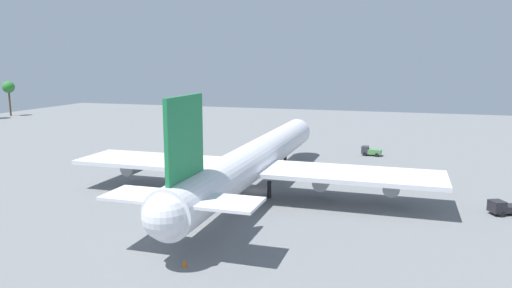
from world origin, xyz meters
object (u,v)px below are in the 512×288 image
pushback_tractor (371,151)px  maintenance_van (505,207)px  safety_cone_nose (281,154)px  cargo_airplane (255,159)px  safety_cone_tail (185,263)px

pushback_tractor → maintenance_van: (-40.48, -22.51, -0.04)m
pushback_tractor → safety_cone_nose: size_ratio=7.86×
maintenance_van → pushback_tractor: bearing=29.1°
cargo_airplane → safety_cone_tail: cargo_airplane is taller
cargo_airplane → maintenance_van: cargo_airplane is taller
cargo_airplane → pushback_tractor: cargo_airplane is taller
maintenance_van → safety_cone_tail: size_ratio=7.00×
cargo_airplane → pushback_tractor: 43.28m
cargo_airplane → safety_cone_nose: (33.06, 3.78, -5.48)m
cargo_airplane → pushback_tractor: size_ratio=15.09×
cargo_airplane → pushback_tractor: (39.54, -16.96, -4.68)m
pushback_tractor → safety_cone_tail: bearing=168.0°
cargo_airplane → maintenance_van: size_ratio=12.55×
pushback_tractor → safety_cone_tail: pushback_tractor is taller
safety_cone_nose → cargo_airplane: bearing=-173.5°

